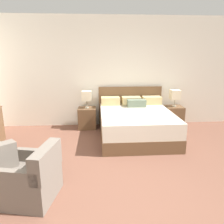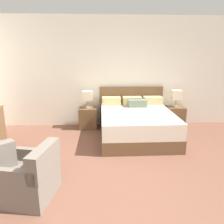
{
  "view_description": "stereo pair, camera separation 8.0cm",
  "coord_description": "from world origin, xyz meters",
  "px_view_note": "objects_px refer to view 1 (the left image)",
  "views": [
    {
      "loc": [
        -0.33,
        -2.49,
        1.92
      ],
      "look_at": [
        -0.02,
        1.82,
        0.75
      ],
      "focal_mm": 35.0,
      "sensor_mm": 36.0,
      "label": 1
    },
    {
      "loc": [
        -0.25,
        -2.49,
        1.92
      ],
      "look_at": [
        -0.02,
        1.82,
        0.75
      ],
      "focal_mm": 35.0,
      "sensor_mm": 36.0,
      "label": 2
    }
  ],
  "objects_px": {
    "nightstand_right": "(173,116)",
    "armchair_companion": "(32,179)",
    "bed": "(136,123)",
    "table_lamp_right": "(175,95)",
    "nightstand_left": "(87,118)",
    "table_lamp_left": "(87,96)"
  },
  "relations": [
    {
      "from": "bed",
      "to": "armchair_companion",
      "type": "bearing_deg",
      "value": -129.49
    },
    {
      "from": "nightstand_right",
      "to": "armchair_companion",
      "type": "xyz_separation_m",
      "value": [
        -2.95,
        -2.87,
        0.01
      ]
    },
    {
      "from": "nightstand_left",
      "to": "armchair_companion",
      "type": "relative_size",
      "value": 0.67
    },
    {
      "from": "nightstand_right",
      "to": "table_lamp_right",
      "type": "xyz_separation_m",
      "value": [
        -0.0,
        0.0,
        0.59
      ]
    },
    {
      "from": "nightstand_right",
      "to": "armchair_companion",
      "type": "height_order",
      "value": "armchair_companion"
    },
    {
      "from": "bed",
      "to": "table_lamp_right",
      "type": "xyz_separation_m",
      "value": [
        1.16,
        0.69,
        0.52
      ]
    },
    {
      "from": "nightstand_left",
      "to": "nightstand_right",
      "type": "height_order",
      "value": "same"
    },
    {
      "from": "nightstand_right",
      "to": "table_lamp_right",
      "type": "distance_m",
      "value": 0.59
    },
    {
      "from": "armchair_companion",
      "to": "nightstand_left",
      "type": "bearing_deg",
      "value": 77.6
    },
    {
      "from": "bed",
      "to": "nightstand_right",
      "type": "bearing_deg",
      "value": 30.85
    },
    {
      "from": "nightstand_right",
      "to": "table_lamp_left",
      "type": "distance_m",
      "value": 2.4
    },
    {
      "from": "table_lamp_left",
      "to": "table_lamp_right",
      "type": "bearing_deg",
      "value": 0.0
    },
    {
      "from": "nightstand_left",
      "to": "table_lamp_right",
      "type": "xyz_separation_m",
      "value": [
        2.32,
        0.0,
        0.59
      ]
    },
    {
      "from": "bed",
      "to": "table_lamp_right",
      "type": "distance_m",
      "value": 1.45
    },
    {
      "from": "bed",
      "to": "armchair_companion",
      "type": "xyz_separation_m",
      "value": [
        -1.79,
        -2.18,
        -0.05
      ]
    },
    {
      "from": "table_lamp_right",
      "to": "armchair_companion",
      "type": "xyz_separation_m",
      "value": [
        -2.95,
        -2.87,
        -0.57
      ]
    },
    {
      "from": "nightstand_left",
      "to": "nightstand_right",
      "type": "relative_size",
      "value": 1.0
    },
    {
      "from": "nightstand_right",
      "to": "table_lamp_left",
      "type": "height_order",
      "value": "table_lamp_left"
    },
    {
      "from": "nightstand_left",
      "to": "nightstand_right",
      "type": "xyz_separation_m",
      "value": [
        2.32,
        0.0,
        0.0
      ]
    },
    {
      "from": "table_lamp_left",
      "to": "armchair_companion",
      "type": "height_order",
      "value": "table_lamp_left"
    },
    {
      "from": "bed",
      "to": "nightstand_left",
      "type": "distance_m",
      "value": 1.35
    },
    {
      "from": "armchair_companion",
      "to": "table_lamp_right",
      "type": "bearing_deg",
      "value": 44.18
    }
  ]
}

